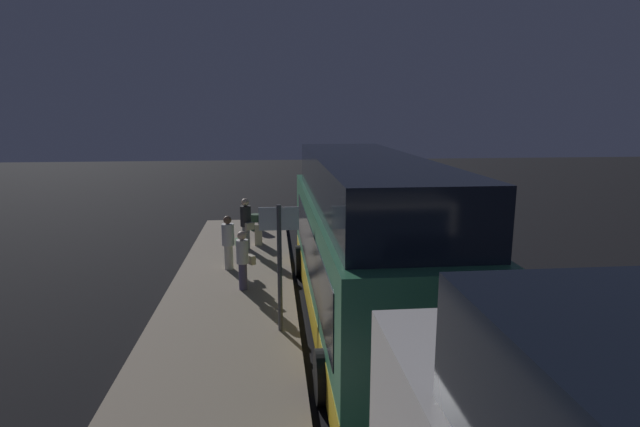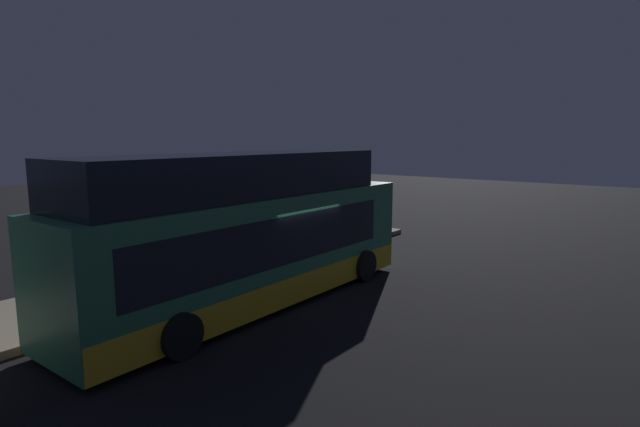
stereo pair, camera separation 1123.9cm
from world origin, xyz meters
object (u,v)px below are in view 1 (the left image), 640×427
object	(u,v)px
trash_bin	(256,222)
sign_post	(279,251)
passenger_boarding	(246,222)
passenger_waiting	(229,241)
bus_lead	(362,252)
suitcase	(258,234)
passenger_with_bags	(243,258)

from	to	relation	value
trash_bin	sign_post	bearing A→B (deg)	-175.26
passenger_boarding	passenger_waiting	size ratio (longest dim) A/B	1.09
bus_lead	passenger_boarding	distance (m)	6.85
passenger_waiting	sign_post	distance (m)	4.84
suitcase	passenger_waiting	bearing A→B (deg)	163.80
passenger_waiting	passenger_with_bags	distance (m)	1.92
passenger_with_bags	passenger_waiting	bearing A→B (deg)	163.19
passenger_boarding	trash_bin	xyz separation A→B (m)	(2.84, -0.25, -0.64)
bus_lead	passenger_waiting	world-z (taller)	bus_lead
suitcase	trash_bin	distance (m)	2.25
sign_post	suitcase	bearing A→B (deg)	5.01
passenger_boarding	trash_bin	bearing A→B (deg)	-124.32
passenger_boarding	sign_post	distance (m)	6.86
passenger_boarding	suitcase	size ratio (longest dim) A/B	1.79
passenger_with_bags	sign_post	xyz separation A→B (m)	(-2.68, -0.93, 0.93)
passenger_with_bags	sign_post	size ratio (longest dim) A/B	0.58
bus_lead	passenger_waiting	size ratio (longest dim) A/B	6.41
passenger_with_bags	suitcase	xyz separation A→B (m)	(4.64, -0.29, -0.50)
passenger_boarding	suitcase	world-z (taller)	passenger_boarding
passenger_waiting	sign_post	xyz separation A→B (m)	(-4.52, -1.46, 0.92)
passenger_waiting	suitcase	world-z (taller)	passenger_waiting
passenger_with_bags	trash_bin	bearing A→B (deg)	146.12
passenger_with_bags	suitcase	distance (m)	4.68
bus_lead	trash_bin	distance (m)	9.47
bus_lead	passenger_with_bags	distance (m)	3.59
passenger_boarding	sign_post	xyz separation A→B (m)	(-6.73, -1.04, 0.83)
passenger_waiting	suitcase	size ratio (longest dim) A/B	1.65
passenger_waiting	trash_bin	xyz separation A→B (m)	(5.05, -0.66, -0.56)
bus_lead	passenger_boarding	world-z (taller)	bus_lead
passenger_boarding	trash_bin	size ratio (longest dim) A/B	2.74
suitcase	passenger_boarding	bearing A→B (deg)	145.99
passenger_boarding	trash_bin	world-z (taller)	passenger_boarding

